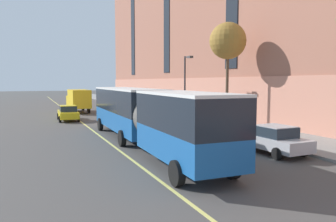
{
  "coord_description": "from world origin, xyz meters",
  "views": [
    {
      "loc": [
        -6.69,
        -19.58,
        3.95
      ],
      "look_at": [
        2.73,
        2.39,
        1.8
      ],
      "focal_mm": 35.0,
      "sensor_mm": 36.0,
      "label": 1
    }
  ],
  "objects_px": {
    "parked_car_silver_5": "(215,125)",
    "street_lamp": "(186,81)",
    "taxi_cab": "(68,113)",
    "box_truck": "(78,99)",
    "parked_car_silver_4": "(176,116)",
    "city_bus": "(143,113)",
    "parked_car_black_2": "(132,106)",
    "parked_car_silver_3": "(112,101)",
    "parked_car_silver_1": "(273,139)",
    "street_tree_mid_block": "(228,41)"
  },
  "relations": [
    {
      "from": "parked_car_silver_5",
      "to": "street_lamp",
      "type": "xyz_separation_m",
      "value": [
        1.68,
        8.2,
        3.26
      ]
    },
    {
      "from": "parked_car_silver_5",
      "to": "taxi_cab",
      "type": "xyz_separation_m",
      "value": [
        -8.86,
        13.88,
        0.0
      ]
    },
    {
      "from": "box_truck",
      "to": "parked_car_silver_4",
      "type": "bearing_deg",
      "value": -66.84
    },
    {
      "from": "city_bus",
      "to": "taxi_cab",
      "type": "distance_m",
      "value": 15.92
    },
    {
      "from": "parked_car_silver_4",
      "to": "parked_car_black_2",
      "type": "bearing_deg",
      "value": 90.43
    },
    {
      "from": "taxi_cab",
      "to": "street_lamp",
      "type": "xyz_separation_m",
      "value": [
        10.53,
        -5.68,
        3.26
      ]
    },
    {
      "from": "city_bus",
      "to": "parked_car_black_2",
      "type": "bearing_deg",
      "value": 74.96
    },
    {
      "from": "parked_car_silver_3",
      "to": "box_truck",
      "type": "height_order",
      "value": "box_truck"
    },
    {
      "from": "parked_car_silver_1",
      "to": "parked_car_black_2",
      "type": "distance_m",
      "value": 27.13
    },
    {
      "from": "street_tree_mid_block",
      "to": "street_lamp",
      "type": "xyz_separation_m",
      "value": [
        -1.85,
        4.37,
        -3.38
      ]
    },
    {
      "from": "city_bus",
      "to": "taxi_cab",
      "type": "bearing_deg",
      "value": 99.94
    },
    {
      "from": "parked_car_silver_4",
      "to": "parked_car_silver_5",
      "type": "height_order",
      "value": "same"
    },
    {
      "from": "city_bus",
      "to": "street_tree_mid_block",
      "type": "height_order",
      "value": "street_tree_mid_block"
    },
    {
      "from": "box_truck",
      "to": "street_tree_mid_block",
      "type": "relative_size",
      "value": 0.78
    },
    {
      "from": "parked_car_silver_5",
      "to": "street_tree_mid_block",
      "type": "xyz_separation_m",
      "value": [
        3.53,
        3.83,
        6.64
      ]
    },
    {
      "from": "parked_car_silver_4",
      "to": "street_tree_mid_block",
      "type": "relative_size",
      "value": 0.54
    },
    {
      "from": "parked_car_silver_3",
      "to": "box_truck",
      "type": "bearing_deg",
      "value": -126.34
    },
    {
      "from": "taxi_cab",
      "to": "street_lamp",
      "type": "distance_m",
      "value": 12.4
    },
    {
      "from": "street_tree_mid_block",
      "to": "parked_car_silver_4",
      "type": "bearing_deg",
      "value": 139.09
    },
    {
      "from": "parked_car_silver_3",
      "to": "parked_car_silver_4",
      "type": "xyz_separation_m",
      "value": [
        0.21,
        -24.31,
        0.0
      ]
    },
    {
      "from": "parked_car_silver_5",
      "to": "box_truck",
      "type": "distance_m",
      "value": 23.41
    },
    {
      "from": "parked_car_black_2",
      "to": "parked_car_silver_5",
      "type": "distance_m",
      "value": 20.7
    },
    {
      "from": "parked_car_silver_3",
      "to": "parked_car_silver_5",
      "type": "xyz_separation_m",
      "value": [
        0.2,
        -31.18,
        0.0
      ]
    },
    {
      "from": "parked_car_silver_4",
      "to": "street_tree_mid_block",
      "type": "distance_m",
      "value": 8.1
    },
    {
      "from": "parked_car_black_2",
      "to": "parked_car_silver_1",
      "type": "bearing_deg",
      "value": -90.27
    },
    {
      "from": "parked_car_silver_1",
      "to": "parked_car_silver_4",
      "type": "relative_size",
      "value": 0.92
    },
    {
      "from": "parked_car_silver_1",
      "to": "parked_car_silver_3",
      "type": "height_order",
      "value": "same"
    },
    {
      "from": "city_bus",
      "to": "street_tree_mid_block",
      "type": "relative_size",
      "value": 2.09
    },
    {
      "from": "parked_car_silver_4",
      "to": "street_lamp",
      "type": "distance_m",
      "value": 3.89
    },
    {
      "from": "parked_car_silver_3",
      "to": "taxi_cab",
      "type": "relative_size",
      "value": 0.93
    },
    {
      "from": "parked_car_silver_1",
      "to": "street_tree_mid_block",
      "type": "distance_m",
      "value": 12.78
    },
    {
      "from": "parked_car_black_2",
      "to": "parked_car_silver_5",
      "type": "bearing_deg",
      "value": -89.76
    },
    {
      "from": "parked_car_silver_1",
      "to": "parked_car_silver_5",
      "type": "xyz_separation_m",
      "value": [
        0.22,
        6.43,
        -0.0
      ]
    },
    {
      "from": "taxi_cab",
      "to": "parked_car_silver_3",
      "type": "bearing_deg",
      "value": 63.41
    },
    {
      "from": "parked_car_silver_5",
      "to": "parked_car_silver_1",
      "type": "bearing_deg",
      "value": -91.94
    },
    {
      "from": "city_bus",
      "to": "taxi_cab",
      "type": "height_order",
      "value": "city_bus"
    },
    {
      "from": "parked_car_silver_4",
      "to": "taxi_cab",
      "type": "xyz_separation_m",
      "value": [
        -8.87,
        7.0,
        -0.0
      ]
    },
    {
      "from": "city_bus",
      "to": "parked_car_silver_3",
      "type": "xyz_separation_m",
      "value": [
        5.92,
        32.93,
        -1.25
      ]
    },
    {
      "from": "parked_car_black_2",
      "to": "parked_car_silver_4",
      "type": "bearing_deg",
      "value": -89.57
    },
    {
      "from": "parked_car_silver_3",
      "to": "street_lamp",
      "type": "relative_size",
      "value": 0.69
    },
    {
      "from": "parked_car_silver_4",
      "to": "box_truck",
      "type": "height_order",
      "value": "box_truck"
    },
    {
      "from": "parked_car_silver_1",
      "to": "parked_car_silver_4",
      "type": "bearing_deg",
      "value": 89.0
    },
    {
      "from": "parked_car_silver_1",
      "to": "parked_car_silver_3",
      "type": "bearing_deg",
      "value": 89.97
    },
    {
      "from": "street_lamp",
      "to": "parked_car_black_2",
      "type": "bearing_deg",
      "value": 98.03
    },
    {
      "from": "parked_car_black_2",
      "to": "parked_car_silver_4",
      "type": "height_order",
      "value": "same"
    },
    {
      "from": "parked_car_silver_1",
      "to": "taxi_cab",
      "type": "bearing_deg",
      "value": 113.04
    },
    {
      "from": "parked_car_black_2",
      "to": "parked_car_silver_5",
      "type": "height_order",
      "value": "same"
    },
    {
      "from": "parked_car_silver_5",
      "to": "taxi_cab",
      "type": "height_order",
      "value": "same"
    },
    {
      "from": "box_truck",
      "to": "street_lamp",
      "type": "bearing_deg",
      "value": -59.71
    },
    {
      "from": "city_bus",
      "to": "street_tree_mid_block",
      "type": "bearing_deg",
      "value": 30.05
    }
  ]
}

